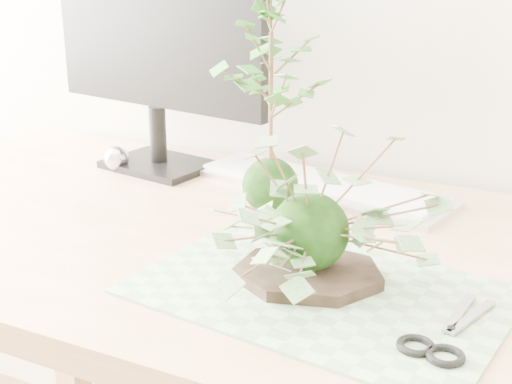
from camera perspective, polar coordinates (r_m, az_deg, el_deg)
desk at (r=1.02m, az=4.85°, el=-8.93°), size 1.60×0.70×0.74m
cutting_mat at (r=0.86m, az=5.14°, el=-7.90°), size 0.46×0.33×0.00m
stone_dish at (r=0.88m, az=4.21°, el=-6.52°), size 0.24×0.24×0.01m
ivy_kokedama at (r=0.84m, az=4.38°, el=-0.33°), size 0.30×0.30×0.19m
maple_kokedama at (r=1.05m, az=1.22°, el=11.50°), size 0.23×0.23×0.36m
keyboard at (r=1.21m, az=5.08°, el=0.54°), size 0.48×0.22×0.02m
monitor at (r=1.30m, az=-8.01°, el=12.20°), size 0.47×0.17×0.42m
foil_ball at (r=1.33m, az=-11.10°, el=2.68°), size 0.05×0.05×0.05m
scissors at (r=0.77m, az=14.72°, el=-11.61°), size 0.08×0.16×0.01m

